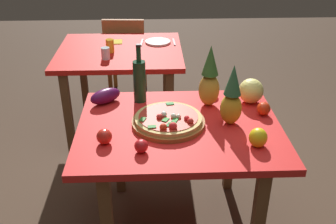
# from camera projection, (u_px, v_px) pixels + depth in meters

# --- Properties ---
(display_table) EXTENTS (1.12, 0.87, 0.75)m
(display_table) POSITION_uv_depth(u_px,v_px,m) (179.00, 140.00, 2.20)
(display_table) COLOR brown
(display_table) RESTS_ON ground_plane
(background_table) EXTENTS (1.03, 0.90, 0.75)m
(background_table) POSITION_uv_depth(u_px,v_px,m) (120.00, 61.00, 3.30)
(background_table) COLOR brown
(background_table) RESTS_ON ground_plane
(dining_chair) EXTENTS (0.42, 0.42, 0.85)m
(dining_chair) POSITION_uv_depth(u_px,v_px,m) (126.00, 53.00, 3.98)
(dining_chair) COLOR #985C2B
(dining_chair) RESTS_ON ground_plane
(pizza_board) EXTENTS (0.40, 0.40, 0.02)m
(pizza_board) POSITION_uv_depth(u_px,v_px,m) (168.00, 122.00, 2.16)
(pizza_board) COLOR #985C2B
(pizza_board) RESTS_ON display_table
(pizza) EXTENTS (0.37, 0.37, 0.06)m
(pizza) POSITION_uv_depth(u_px,v_px,m) (169.00, 119.00, 2.14)
(pizza) COLOR tan
(pizza) RESTS_ON pizza_board
(wine_bottle) EXTENTS (0.08, 0.08, 0.36)m
(wine_bottle) POSITION_uv_depth(u_px,v_px,m) (140.00, 80.00, 2.35)
(wine_bottle) COLOR #12351E
(wine_bottle) RESTS_ON display_table
(pineapple_left) EXTENTS (0.12, 0.12, 0.34)m
(pineapple_left) POSITION_uv_depth(u_px,v_px,m) (232.00, 98.00, 2.11)
(pineapple_left) COLOR gold
(pineapple_left) RESTS_ON display_table
(pineapple_right) EXTENTS (0.12, 0.12, 0.37)m
(pineapple_right) POSITION_uv_depth(u_px,v_px,m) (210.00, 79.00, 2.29)
(pineapple_right) COLOR #AE862F
(pineapple_right) RESTS_ON display_table
(melon) EXTENTS (0.15, 0.15, 0.15)m
(melon) POSITION_uv_depth(u_px,v_px,m) (251.00, 91.00, 2.37)
(melon) COLOR #E8DF75
(melon) RESTS_ON display_table
(bell_pepper) EXTENTS (0.09, 0.09, 0.10)m
(bell_pepper) POSITION_uv_depth(u_px,v_px,m) (258.00, 138.00, 1.96)
(bell_pepper) COLOR yellow
(bell_pepper) RESTS_ON display_table
(eggplant) EXTENTS (0.21, 0.19, 0.09)m
(eggplant) POSITION_uv_depth(u_px,v_px,m) (105.00, 96.00, 2.37)
(eggplant) COLOR #510F44
(eggplant) RESTS_ON display_table
(tomato_beside_pepper) EXTENTS (0.08, 0.08, 0.08)m
(tomato_beside_pepper) POSITION_uv_depth(u_px,v_px,m) (104.00, 137.00, 1.98)
(tomato_beside_pepper) COLOR red
(tomato_beside_pepper) RESTS_ON display_table
(tomato_at_corner) EXTENTS (0.07, 0.07, 0.07)m
(tomato_at_corner) POSITION_uv_depth(u_px,v_px,m) (141.00, 146.00, 1.91)
(tomato_at_corner) COLOR red
(tomato_at_corner) RESTS_ON display_table
(tomato_near_board) EXTENTS (0.07, 0.07, 0.07)m
(tomato_near_board) POSITION_uv_depth(u_px,v_px,m) (212.00, 90.00, 2.47)
(tomato_near_board) COLOR red
(tomato_near_board) RESTS_ON display_table
(tomato_by_bottle) EXTENTS (0.08, 0.08, 0.08)m
(tomato_by_bottle) POSITION_uv_depth(u_px,v_px,m) (264.00, 109.00, 2.24)
(tomato_by_bottle) COLOR red
(tomato_by_bottle) RESTS_ON display_table
(drinking_glass_juice) EXTENTS (0.06, 0.06, 0.11)m
(drinking_glass_juice) POSITION_uv_depth(u_px,v_px,m) (110.00, 46.00, 3.17)
(drinking_glass_juice) COLOR gold
(drinking_glass_juice) RESTS_ON background_table
(drinking_glass_water) EXTENTS (0.07, 0.07, 0.09)m
(drinking_glass_water) POSITION_uv_depth(u_px,v_px,m) (106.00, 53.00, 3.04)
(drinking_glass_water) COLOR silver
(drinking_glass_water) RESTS_ON background_table
(dinner_plate) EXTENTS (0.22, 0.22, 0.02)m
(dinner_plate) POSITION_uv_depth(u_px,v_px,m) (158.00, 42.00, 3.40)
(dinner_plate) COLOR white
(dinner_plate) RESTS_ON background_table
(fork_utensil) EXTENTS (0.03, 0.18, 0.01)m
(fork_utensil) POSITION_uv_depth(u_px,v_px,m) (142.00, 42.00, 3.40)
(fork_utensil) COLOR silver
(fork_utensil) RESTS_ON background_table
(knife_utensil) EXTENTS (0.02, 0.18, 0.01)m
(knife_utensil) POSITION_uv_depth(u_px,v_px,m) (174.00, 42.00, 3.41)
(knife_utensil) COLOR silver
(knife_utensil) RESTS_ON background_table
(napkin_folded) EXTENTS (0.14, 0.13, 0.01)m
(napkin_folded) POSITION_uv_depth(u_px,v_px,m) (114.00, 42.00, 3.42)
(napkin_folded) COLOR yellow
(napkin_folded) RESTS_ON background_table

